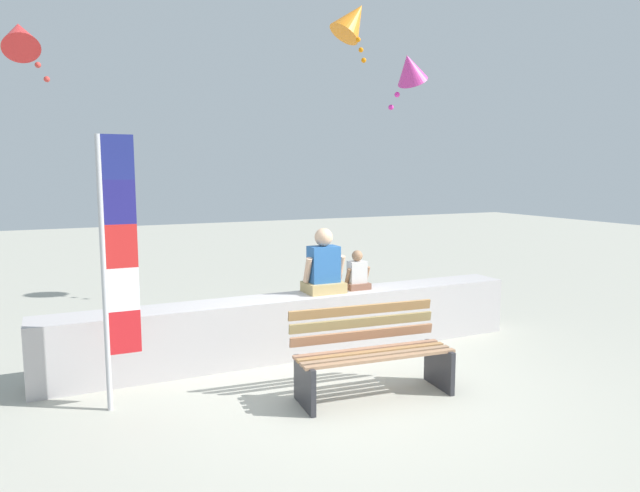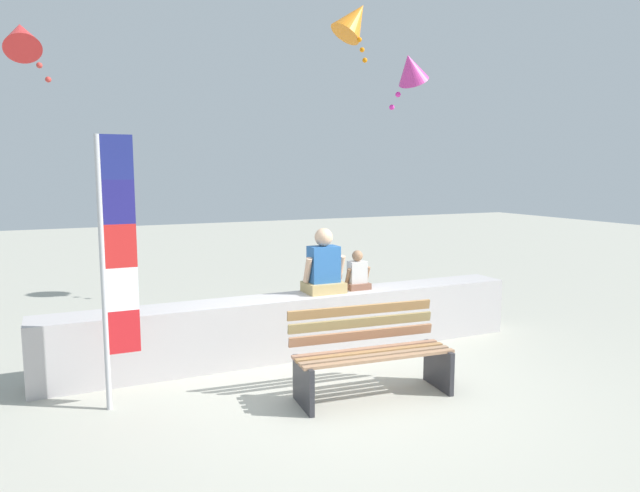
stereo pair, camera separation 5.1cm
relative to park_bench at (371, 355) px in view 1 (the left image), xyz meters
name	(u,v)px [view 1 (the left image)]	position (x,y,z in m)	size (l,w,h in m)	color
ground_plane	(345,389)	(-0.18, 0.22, -0.42)	(40.00, 40.00, 0.00)	#AEAC9D
seawall_ledge	(297,325)	(-0.18, 1.51, -0.04)	(6.04, 0.54, 0.75)	#B7B1B1
park_bench	(371,355)	(0.00, 0.00, 0.00)	(1.66, 0.74, 0.88)	#A47A5A
person_adult	(324,267)	(0.20, 1.56, 0.65)	(0.53, 0.39, 0.82)	tan
person_child	(357,274)	(0.68, 1.56, 0.53)	(0.33, 0.24, 0.51)	brown
flag_banner	(114,258)	(-2.36, 0.71, 1.05)	(0.34, 0.05, 2.60)	#B7B7BC
kite_magenta	(410,69)	(2.01, 2.42, 3.34)	(0.75, 0.70, 0.87)	#DB3D9E
kite_orange	(353,20)	(1.84, 3.86, 4.34)	(0.80, 0.72, 1.16)	orange
kite_red	(20,36)	(-3.12, 3.98, 3.64)	(0.61, 0.75, 0.94)	red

